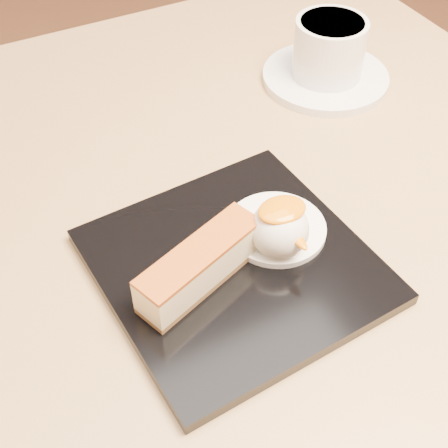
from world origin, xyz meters
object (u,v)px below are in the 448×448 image
ice_cream_scoop (279,229)px  coffee_cup (330,47)px  dessert_plate (235,266)px  saucer (325,77)px  table (238,299)px  cheesecake (200,265)px

ice_cream_scoop → coffee_cup: coffee_cup is taller
dessert_plate → ice_cream_scoop: (0.04, -0.01, 0.03)m
saucer → coffee_cup: size_ratio=1.37×
dessert_plate → saucer: size_ratio=1.47×
table → ice_cream_scoop: bearing=-94.2°
ice_cream_scoop → saucer: 0.29m
ice_cream_scoop → saucer: (0.20, 0.22, -0.03)m
ice_cream_scoop → coffee_cup: 0.29m
saucer → dessert_plate: bearing=-138.3°
cheesecake → ice_cream_scoop: size_ratio=2.43×
ice_cream_scoop → dessert_plate: bearing=172.9°
dessert_plate → coffee_cup: (0.24, 0.21, 0.04)m
cheesecake → ice_cream_scoop: ice_cream_scoop is taller
dessert_plate → saucer: (0.24, 0.21, -0.00)m
cheesecake → saucer: 0.35m
cheesecake → ice_cream_scoop: 0.08m
cheesecake → ice_cream_scoop: (0.08, 0.00, 0.01)m
coffee_cup → saucer: bearing=-180.0°
cheesecake → saucer: size_ratio=0.82×
ice_cream_scoop → saucer: bearing=47.7°
dessert_plate → saucer: bearing=41.7°
saucer → ice_cream_scoop: bearing=-132.3°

